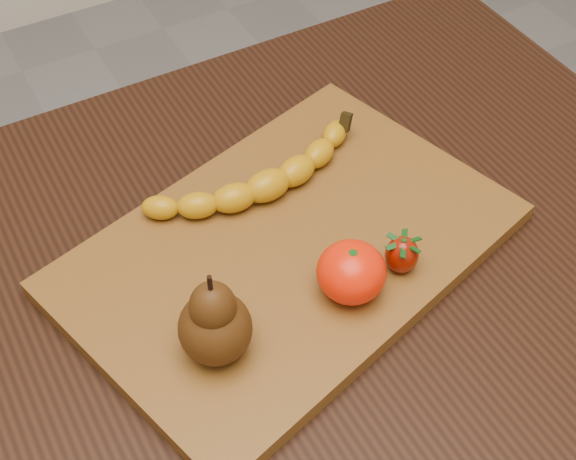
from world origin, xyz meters
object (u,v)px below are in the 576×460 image
table (273,318)px  pear (214,316)px  cutting_board (288,249)px  mandarin (351,272)px

table → pear: pear is taller
table → cutting_board: size_ratio=2.22×
pear → cutting_board: bearing=34.3°
table → pear: (-0.10, -0.08, 0.17)m
pear → mandarin: 0.14m
pear → mandarin: bearing=-0.6°
mandarin → cutting_board: bearing=105.3°
table → pear: bearing=-140.7°
pear → table: bearing=39.3°
cutting_board → pear: pear is taller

